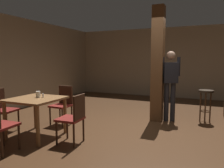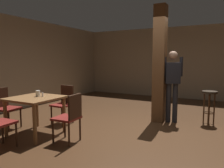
{
  "view_description": "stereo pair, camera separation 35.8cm",
  "coord_description": "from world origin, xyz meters",
  "px_view_note": "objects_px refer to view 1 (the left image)",
  "views": [
    {
      "loc": [
        1.36,
        -4.53,
        1.51
      ],
      "look_at": [
        -0.62,
        -0.03,
        0.97
      ],
      "focal_mm": 35.0,
      "sensor_mm": 36.0,
      "label": 1
    },
    {
      "loc": [
        1.68,
        -4.37,
        1.51
      ],
      "look_at": [
        -0.62,
        -0.03,
        0.97
      ],
      "focal_mm": 35.0,
      "sensor_mm": 36.0,
      "label": 2
    }
  ],
  "objects_px": {
    "napkin_cup": "(38,94)",
    "salt_shaker": "(43,95)",
    "chair_west": "(2,107)",
    "chair_north": "(63,103)",
    "bar_stool_near": "(206,98)",
    "standing_person": "(170,81)",
    "chair_east": "(74,116)",
    "dining_table": "(36,105)"
  },
  "relations": [
    {
      "from": "dining_table",
      "to": "standing_person",
      "type": "bearing_deg",
      "value": 44.23
    },
    {
      "from": "dining_table",
      "to": "standing_person",
      "type": "height_order",
      "value": "standing_person"
    },
    {
      "from": "salt_shaker",
      "to": "bar_stool_near",
      "type": "height_order",
      "value": "salt_shaker"
    },
    {
      "from": "chair_east",
      "to": "chair_west",
      "type": "height_order",
      "value": "same"
    },
    {
      "from": "chair_north",
      "to": "salt_shaker",
      "type": "xyz_separation_m",
      "value": [
        0.11,
        -0.78,
        0.3
      ]
    },
    {
      "from": "chair_east",
      "to": "bar_stool_near",
      "type": "height_order",
      "value": "chair_east"
    },
    {
      "from": "chair_west",
      "to": "chair_north",
      "type": "height_order",
      "value": "same"
    },
    {
      "from": "dining_table",
      "to": "standing_person",
      "type": "distance_m",
      "value": 3.14
    },
    {
      "from": "standing_person",
      "to": "bar_stool_near",
      "type": "xyz_separation_m",
      "value": [
        0.81,
        0.27,
        -0.42
      ]
    },
    {
      "from": "standing_person",
      "to": "chair_east",
      "type": "bearing_deg",
      "value": -121.1
    },
    {
      "from": "napkin_cup",
      "to": "standing_person",
      "type": "relative_size",
      "value": 0.07
    },
    {
      "from": "napkin_cup",
      "to": "salt_shaker",
      "type": "bearing_deg",
      "value": 23.32
    },
    {
      "from": "dining_table",
      "to": "salt_shaker",
      "type": "height_order",
      "value": "salt_shaker"
    },
    {
      "from": "dining_table",
      "to": "chair_north",
      "type": "bearing_deg",
      "value": 91.56
    },
    {
      "from": "dining_table",
      "to": "salt_shaker",
      "type": "distance_m",
      "value": 0.23
    },
    {
      "from": "chair_north",
      "to": "standing_person",
      "type": "xyz_separation_m",
      "value": [
        2.26,
        1.27,
        0.5
      ]
    },
    {
      "from": "salt_shaker",
      "to": "dining_table",
      "type": "bearing_deg",
      "value": -124.6
    },
    {
      "from": "dining_table",
      "to": "chair_west",
      "type": "distance_m",
      "value": 0.9
    },
    {
      "from": "chair_north",
      "to": "dining_table",
      "type": "bearing_deg",
      "value": -88.44
    },
    {
      "from": "dining_table",
      "to": "chair_west",
      "type": "relative_size",
      "value": 1.05
    },
    {
      "from": "bar_stool_near",
      "to": "dining_table",
      "type": "bearing_deg",
      "value": -141.28
    },
    {
      "from": "chair_west",
      "to": "salt_shaker",
      "type": "bearing_deg",
      "value": 9.19
    },
    {
      "from": "napkin_cup",
      "to": "standing_person",
      "type": "distance_m",
      "value": 3.07
    },
    {
      "from": "standing_person",
      "to": "napkin_cup",
      "type": "bearing_deg",
      "value": -136.96
    },
    {
      "from": "bar_stool_near",
      "to": "standing_person",
      "type": "bearing_deg",
      "value": -161.74
    },
    {
      "from": "chair_west",
      "to": "chair_north",
      "type": "relative_size",
      "value": 1.0
    },
    {
      "from": "chair_north",
      "to": "salt_shaker",
      "type": "height_order",
      "value": "chair_north"
    },
    {
      "from": "napkin_cup",
      "to": "salt_shaker",
      "type": "distance_m",
      "value": 0.1
    },
    {
      "from": "chair_west",
      "to": "bar_stool_near",
      "type": "relative_size",
      "value": 1.14
    },
    {
      "from": "napkin_cup",
      "to": "bar_stool_near",
      "type": "distance_m",
      "value": 3.87
    },
    {
      "from": "bar_stool_near",
      "to": "napkin_cup",
      "type": "bearing_deg",
      "value": -142.3
    },
    {
      "from": "chair_west",
      "to": "standing_person",
      "type": "xyz_separation_m",
      "value": [
        3.12,
        2.21,
        0.5
      ]
    },
    {
      "from": "dining_table",
      "to": "chair_east",
      "type": "distance_m",
      "value": 0.91
    },
    {
      "from": "standing_person",
      "to": "bar_stool_near",
      "type": "distance_m",
      "value": 0.95
    },
    {
      "from": "chair_east",
      "to": "salt_shaker",
      "type": "xyz_separation_m",
      "value": [
        -0.82,
        0.16,
        0.3
      ]
    },
    {
      "from": "napkin_cup",
      "to": "salt_shaker",
      "type": "relative_size",
      "value": 1.5
    },
    {
      "from": "chair_north",
      "to": "napkin_cup",
      "type": "xyz_separation_m",
      "value": [
        0.02,
        -0.82,
        0.32
      ]
    },
    {
      "from": "chair_east",
      "to": "napkin_cup",
      "type": "height_order",
      "value": "chair_east"
    },
    {
      "from": "chair_east",
      "to": "chair_west",
      "type": "bearing_deg",
      "value": -179.95
    },
    {
      "from": "salt_shaker",
      "to": "bar_stool_near",
      "type": "xyz_separation_m",
      "value": [
        2.97,
        2.32,
        -0.22
      ]
    },
    {
      "from": "bar_stool_near",
      "to": "chair_east",
      "type": "bearing_deg",
      "value": -130.9
    },
    {
      "from": "dining_table",
      "to": "chair_east",
      "type": "xyz_separation_m",
      "value": [
        0.9,
        -0.04,
        -0.13
      ]
    }
  ]
}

